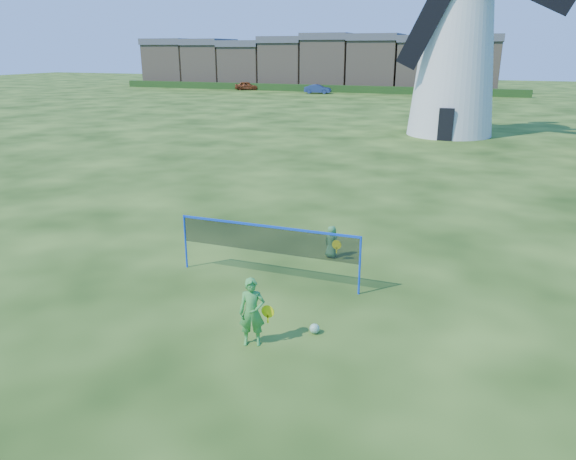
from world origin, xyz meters
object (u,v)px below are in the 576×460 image
(player_girl, at_px, (252,312))
(car_left, at_px, (247,86))
(car_right, at_px, (318,89))
(windmill, at_px, (457,44))
(badminton_net, at_px, (267,240))
(player_boy, at_px, (332,242))
(play_ball, at_px, (315,329))

(player_girl, relative_size, car_left, 0.40)
(car_left, relative_size, car_right, 0.98)
(player_girl, xyz_separation_m, car_left, (-31.95, 68.32, -0.12))
(windmill, height_order, badminton_net, windmill)
(badminton_net, bearing_deg, car_left, 115.41)
(player_boy, xyz_separation_m, car_right, (-19.78, 60.17, 0.13))
(car_right, bearing_deg, badminton_net, -168.94)
(badminton_net, bearing_deg, play_ball, -47.78)
(player_boy, bearing_deg, play_ball, 122.87)
(windmill, distance_m, car_right, 40.06)
(badminton_net, distance_m, car_left, 72.12)
(windmill, xyz_separation_m, car_right, (-20.84, 33.74, -5.66))
(player_boy, distance_m, play_ball, 4.62)
(play_ball, bearing_deg, car_right, 107.77)
(badminton_net, xyz_separation_m, car_right, (-18.66, 62.39, -0.52))
(windmill, distance_m, play_ball, 31.54)
(windmill, relative_size, car_right, 4.94)
(windmill, xyz_separation_m, play_ball, (-0.11, -30.94, -6.16))
(player_girl, xyz_separation_m, car_right, (-19.65, 65.57, -0.13))
(play_ball, bearing_deg, player_girl, -140.35)
(badminton_net, xyz_separation_m, play_ball, (2.07, -2.28, -1.03))
(badminton_net, relative_size, play_ball, 22.95)
(car_left, bearing_deg, windmill, -155.61)
(windmill, distance_m, player_girl, 32.33)
(windmill, bearing_deg, play_ball, -90.20)
(car_left, distance_m, car_right, 12.60)
(badminton_net, height_order, player_boy, badminton_net)
(player_girl, relative_size, player_boy, 1.53)
(windmill, bearing_deg, badminton_net, -94.35)
(player_boy, xyz_separation_m, play_ball, (0.95, -4.50, -0.37))
(player_girl, distance_m, player_boy, 5.40)
(player_boy, height_order, car_left, car_left)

